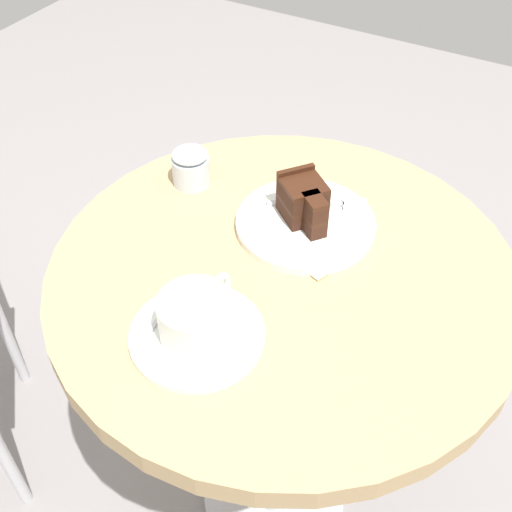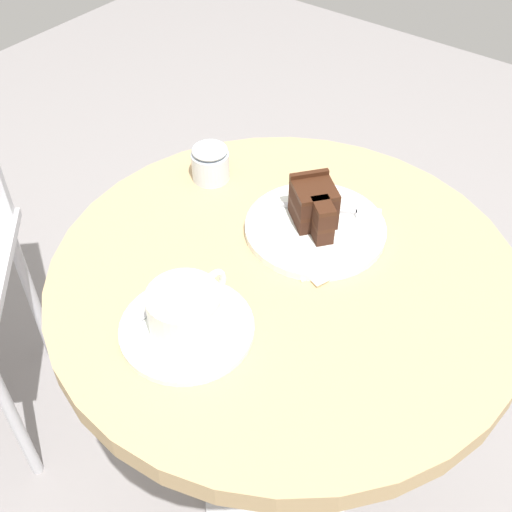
{
  "view_description": "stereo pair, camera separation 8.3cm",
  "coord_description": "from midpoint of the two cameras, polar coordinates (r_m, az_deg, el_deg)",
  "views": [
    {
      "loc": [
        -0.56,
        -0.27,
        1.32
      ],
      "look_at": [
        -0.04,
        0.02,
        0.74
      ],
      "focal_mm": 45.0,
      "sensor_mm": 36.0,
      "label": 1
    },
    {
      "loc": [
        -0.52,
        -0.34,
        1.32
      ],
      "look_at": [
        -0.04,
        0.02,
        0.74
      ],
      "focal_mm": 45.0,
      "sensor_mm": 36.0,
      "label": 2
    }
  ],
  "objects": [
    {
      "name": "ground_plane",
      "position": [
        1.47,
        -0.14,
        -21.0
      ],
      "size": [
        4.4,
        4.4,
        0.01
      ],
      "primitive_type": "cube",
      "color": "gray",
      "rests_on": "ground"
    },
    {
      "name": "cafe_table",
      "position": [
        0.97,
        -0.2,
        -6.36
      ],
      "size": [
        0.65,
        0.65,
        0.7
      ],
      "color": "tan",
      "rests_on": "ground"
    },
    {
      "name": "saucer",
      "position": [
        0.8,
        -8.23,
        -7.14
      ],
      "size": [
        0.17,
        0.17,
        0.01
      ],
      "color": "silver",
      "rests_on": "cafe_table"
    },
    {
      "name": "coffee_cup",
      "position": [
        0.77,
        -8.39,
        -5.55
      ],
      "size": [
        0.12,
        0.09,
        0.06
      ],
      "color": "silver",
      "rests_on": "saucer"
    },
    {
      "name": "teaspoon",
      "position": [
        0.83,
        -10.69,
        -4.5
      ],
      "size": [
        0.11,
        0.02,
        0.0
      ],
      "rotation": [
        0.0,
        0.0,
        0.11
      ],
      "color": "#B7B7BC",
      "rests_on": "saucer"
    },
    {
      "name": "cake_plate",
      "position": [
        0.94,
        1.91,
        2.79
      ],
      "size": [
        0.21,
        0.21,
        0.01
      ],
      "color": "silver",
      "rests_on": "cafe_table"
    },
    {
      "name": "cake_slice",
      "position": [
        0.92,
        1.74,
        4.79
      ],
      "size": [
        0.09,
        0.1,
        0.07
      ],
      "rotation": [
        0.0,
        0.0,
        4.04
      ],
      "color": "#381E14",
      "rests_on": "cake_plate"
    },
    {
      "name": "fork",
      "position": [
        0.96,
        4.12,
        4.53
      ],
      "size": [
        0.08,
        0.14,
        0.0
      ],
      "rotation": [
        0.0,
        0.0,
        5.2
      ],
      "color": "#B7B7BC",
      "rests_on": "cake_plate"
    },
    {
      "name": "napkin",
      "position": [
        0.92,
        2.65,
        1.48
      ],
      "size": [
        0.16,
        0.17,
        0.0
      ],
      "rotation": [
        0.0,
        0.0,
        4.23
      ],
      "color": "beige",
      "rests_on": "cafe_table"
    },
    {
      "name": "sugar_pot",
      "position": [
        1.02,
        -8.17,
        7.79
      ],
      "size": [
        0.06,
        0.06,
        0.06
      ],
      "color": "silver",
      "rests_on": "cafe_table"
    }
  ]
}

